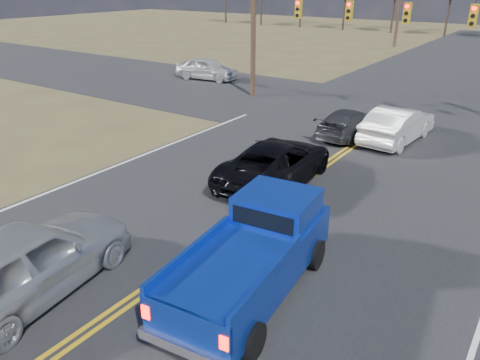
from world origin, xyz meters
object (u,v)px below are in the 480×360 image
Objects in this scene: white_car_queue at (398,124)px; cross_car_west at (207,69)px; dgrey_car_queue at (349,123)px; silver_suv at (26,262)px; black_suv at (276,162)px; pickup_truck at (254,254)px.

cross_car_west is at bearing -16.35° from white_car_queue.
dgrey_car_queue is 0.93× the size of cross_car_west.
white_car_queue is at bearing -166.01° from dgrey_car_queue.
silver_suv reaches higher than black_suv.
pickup_truck reaches higher than white_car_queue.
white_car_queue is at bearing -111.57° from black_suv.
white_car_queue reaches higher than cross_car_west.
pickup_truck is 12.86m from dgrey_car_queue.
dgrey_car_queue is at bearing 96.67° from pickup_truck.
cross_car_west is (-15.98, 6.27, -0.01)m from white_car_queue.
cross_car_west is at bearing -69.36° from silver_suv.
pickup_truck is 1.21× the size of cross_car_west.
black_suv is at bearing 109.95° from pickup_truck.
black_suv is 6.69m from dgrey_car_queue.
cross_car_west is at bearing 124.68° from pickup_truck.
silver_suv is 1.11× the size of white_car_queue.
pickup_truck is 1.15× the size of white_car_queue.
silver_suv is 15.74m from dgrey_car_queue.
pickup_truck is 13.02m from white_car_queue.
dgrey_car_queue is (-2.14, -0.46, -0.17)m from white_car_queue.
cross_car_west is (-12.54, 22.41, -0.13)m from silver_suv.
black_suv is at bearing -141.64° from cross_car_west.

